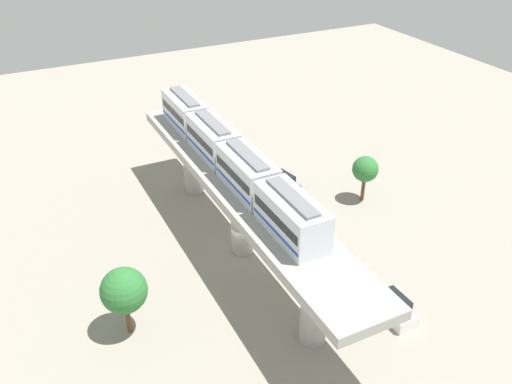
% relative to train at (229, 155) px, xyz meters
% --- Properties ---
extents(ground_plane, '(120.00, 120.00, 0.00)m').
position_rel_train_xyz_m(ground_plane, '(0.00, 2.31, -8.40)').
color(ground_plane, gray).
extents(viaduct, '(5.20, 35.80, 6.86)m').
position_rel_train_xyz_m(viaduct, '(0.00, 2.31, -2.98)').
color(viaduct, '#A8A59E').
rests_on(viaduct, ground).
extents(train, '(2.64, 27.45, 3.24)m').
position_rel_train_xyz_m(train, '(0.00, 0.00, 0.00)').
color(train, silver).
rests_on(train, viaduct).
extents(parked_car_blue, '(2.56, 4.46, 1.76)m').
position_rel_train_xyz_m(parked_car_blue, '(-8.28, -5.48, -7.65)').
color(parked_car_blue, '#284CB7').
rests_on(parked_car_blue, ground).
extents(parked_car_white, '(1.86, 4.22, 1.76)m').
position_rel_train_xyz_m(parked_car_white, '(-6.61, 14.51, -7.65)').
color(parked_car_white, white).
rests_on(parked_car_white, ground).
extents(tree_near_viaduct, '(3.32, 3.32, 5.50)m').
position_rel_train_xyz_m(tree_near_viaduct, '(11.46, 7.35, -4.58)').
color(tree_near_viaduct, brown).
rests_on(tree_near_viaduct, ground).
extents(tree_mid_lot, '(2.58, 2.58, 4.86)m').
position_rel_train_xyz_m(tree_mid_lot, '(-14.47, 0.07, -4.87)').
color(tree_mid_lot, brown).
rests_on(tree_mid_lot, ground).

